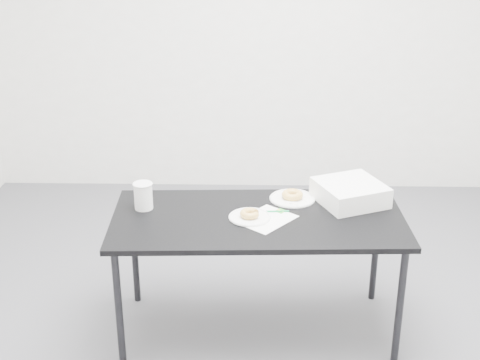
{
  "coord_description": "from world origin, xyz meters",
  "views": [
    {
      "loc": [
        0.09,
        -3.11,
        2.19
      ],
      "look_at": [
        0.02,
        0.02,
        0.88
      ],
      "focal_mm": 50.0,
      "sensor_mm": 36.0,
      "label": 1
    }
  ],
  "objects_px": {
    "plate_far": "(292,199)",
    "coffee_cup": "(143,196)",
    "scorecard": "(266,219)",
    "donut_far": "(292,195)",
    "pen": "(277,211)",
    "table": "(258,226)",
    "plate_near": "(250,217)",
    "bakery_box": "(350,193)",
    "donut_near": "(250,214)"
  },
  "relations": [
    {
      "from": "table",
      "to": "pen",
      "type": "relative_size",
      "value": 11.92
    },
    {
      "from": "coffee_cup",
      "to": "plate_near",
      "type": "bearing_deg",
      "value": -10.49
    },
    {
      "from": "table",
      "to": "donut_far",
      "type": "xyz_separation_m",
      "value": [
        0.19,
        0.23,
        0.08
      ]
    },
    {
      "from": "scorecard",
      "to": "bakery_box",
      "type": "distance_m",
      "value": 0.51
    },
    {
      "from": "table",
      "to": "pen",
      "type": "bearing_deg",
      "value": 27.61
    },
    {
      "from": "pen",
      "to": "plate_far",
      "type": "bearing_deg",
      "value": 59.2
    },
    {
      "from": "table",
      "to": "plate_near",
      "type": "relative_size",
      "value": 7.05
    },
    {
      "from": "pen",
      "to": "donut_far",
      "type": "distance_m",
      "value": 0.19
    },
    {
      "from": "pen",
      "to": "plate_near",
      "type": "distance_m",
      "value": 0.16
    },
    {
      "from": "plate_near",
      "to": "donut_near",
      "type": "distance_m",
      "value": 0.02
    },
    {
      "from": "scorecard",
      "to": "donut_near",
      "type": "xyz_separation_m",
      "value": [
        -0.08,
        0.01,
        0.02
      ]
    },
    {
      "from": "pen",
      "to": "plate_far",
      "type": "relative_size",
      "value": 0.52
    },
    {
      "from": "donut_near",
      "to": "coffee_cup",
      "type": "height_order",
      "value": "coffee_cup"
    },
    {
      "from": "bakery_box",
      "to": "coffee_cup",
      "type": "bearing_deg",
      "value": 162.52
    },
    {
      "from": "donut_near",
      "to": "donut_far",
      "type": "bearing_deg",
      "value": 46.33
    },
    {
      "from": "table",
      "to": "donut_far",
      "type": "height_order",
      "value": "donut_far"
    },
    {
      "from": "scorecard",
      "to": "donut_far",
      "type": "xyz_separation_m",
      "value": [
        0.15,
        0.25,
        0.02
      ]
    },
    {
      "from": "plate_far",
      "to": "coffee_cup",
      "type": "relative_size",
      "value": 1.7
    },
    {
      "from": "table",
      "to": "coffee_cup",
      "type": "distance_m",
      "value": 0.62
    },
    {
      "from": "coffee_cup",
      "to": "donut_far",
      "type": "bearing_deg",
      "value": 9.84
    },
    {
      "from": "pen",
      "to": "coffee_cup",
      "type": "relative_size",
      "value": 0.88
    },
    {
      "from": "plate_near",
      "to": "plate_far",
      "type": "height_order",
      "value": "plate_near"
    },
    {
      "from": "donut_far",
      "to": "coffee_cup",
      "type": "bearing_deg",
      "value": -170.16
    },
    {
      "from": "plate_near",
      "to": "donut_far",
      "type": "xyz_separation_m",
      "value": [
        0.23,
        0.24,
        0.02
      ]
    },
    {
      "from": "pen",
      "to": "coffee_cup",
      "type": "distance_m",
      "value": 0.7
    },
    {
      "from": "table",
      "to": "plate_far",
      "type": "relative_size",
      "value": 6.18
    },
    {
      "from": "donut_far",
      "to": "coffee_cup",
      "type": "distance_m",
      "value": 0.8
    },
    {
      "from": "plate_far",
      "to": "coffee_cup",
      "type": "bearing_deg",
      "value": -170.16
    },
    {
      "from": "coffee_cup",
      "to": "bakery_box",
      "type": "xyz_separation_m",
      "value": [
        1.1,
        0.11,
        -0.02
      ]
    },
    {
      "from": "donut_near",
      "to": "table",
      "type": "bearing_deg",
      "value": 19.06
    },
    {
      "from": "table",
      "to": "bakery_box",
      "type": "bearing_deg",
      "value": 19.61
    },
    {
      "from": "pen",
      "to": "bakery_box",
      "type": "bearing_deg",
      "value": 16.56
    },
    {
      "from": "pen",
      "to": "coffee_cup",
      "type": "height_order",
      "value": "coffee_cup"
    },
    {
      "from": "table",
      "to": "plate_far",
      "type": "distance_m",
      "value": 0.3
    },
    {
      "from": "plate_far",
      "to": "bakery_box",
      "type": "height_order",
      "value": "bakery_box"
    },
    {
      "from": "table",
      "to": "plate_near",
      "type": "distance_m",
      "value": 0.07
    },
    {
      "from": "pen",
      "to": "scorecard",
      "type": "bearing_deg",
      "value": -127.8
    },
    {
      "from": "plate_far",
      "to": "coffee_cup",
      "type": "height_order",
      "value": "coffee_cup"
    },
    {
      "from": "coffee_cup",
      "to": "plate_far",
      "type": "bearing_deg",
      "value": 9.84
    },
    {
      "from": "scorecard",
      "to": "plate_near",
      "type": "bearing_deg",
      "value": -147.87
    },
    {
      "from": "donut_near",
      "to": "scorecard",
      "type": "bearing_deg",
      "value": -7.76
    },
    {
      "from": "donut_near",
      "to": "plate_far",
      "type": "relative_size",
      "value": 0.41
    },
    {
      "from": "scorecard",
      "to": "donut_far",
      "type": "relative_size",
      "value": 2.38
    },
    {
      "from": "table",
      "to": "bakery_box",
      "type": "xyz_separation_m",
      "value": [
        0.49,
        0.2,
        0.11
      ]
    },
    {
      "from": "coffee_cup",
      "to": "bakery_box",
      "type": "bearing_deg",
      "value": 5.67
    },
    {
      "from": "donut_near",
      "to": "donut_far",
      "type": "relative_size",
      "value": 0.88
    },
    {
      "from": "scorecard",
      "to": "coffee_cup",
      "type": "height_order",
      "value": "coffee_cup"
    },
    {
      "from": "plate_near",
      "to": "table",
      "type": "bearing_deg",
      "value": 19.06
    },
    {
      "from": "donut_near",
      "to": "bakery_box",
      "type": "height_order",
      "value": "bakery_box"
    },
    {
      "from": "plate_near",
      "to": "bakery_box",
      "type": "relative_size",
      "value": 0.67
    }
  ]
}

